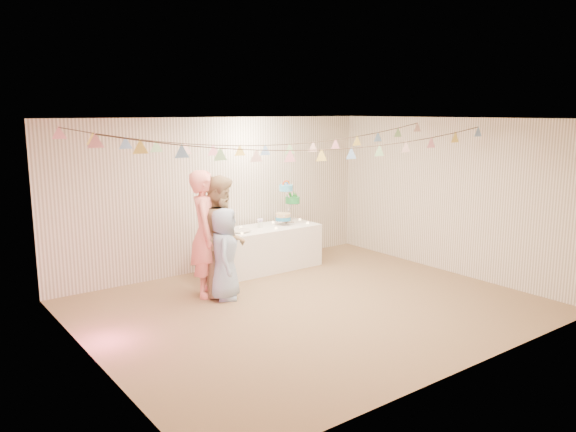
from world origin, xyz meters
TOP-DOWN VIEW (x-y plane):
  - floor at (0.00, 0.00)m, footprint 6.00×6.00m
  - ceiling at (0.00, 0.00)m, footprint 6.00×6.00m
  - back_wall at (0.00, 2.50)m, footprint 6.00×6.00m
  - front_wall at (0.00, -2.50)m, footprint 6.00×6.00m
  - left_wall at (-3.00, 0.00)m, footprint 5.00×5.00m
  - right_wall at (3.00, 0.00)m, footprint 5.00×5.00m
  - table at (0.55, 1.97)m, footprint 1.96×0.78m
  - cake_stand at (1.10, 2.02)m, footprint 0.64×0.38m
  - cake_bottom at (0.95, 1.96)m, footprint 0.31×0.31m
  - cake_middle at (1.28, 2.11)m, footprint 0.27×0.27m
  - cake_top_tier at (1.04, 1.99)m, footprint 0.25×0.25m
  - platter at (0.05, 1.92)m, footprint 0.34×0.34m
  - posy at (0.51, 2.02)m, footprint 0.14×0.14m
  - person_adult_a at (-0.92, 1.33)m, footprint 0.73×0.81m
  - person_adult_b at (-0.68, 1.26)m, footprint 1.01×1.08m
  - person_child at (-0.79, 1.01)m, footprint 0.71×0.78m
  - bunting_back at (0.00, 1.10)m, footprint 5.60×1.10m
  - bunting_front at (0.00, -0.20)m, footprint 5.60×0.90m
  - tealight_0 at (-0.25, 1.82)m, footprint 0.04×0.04m
  - tealight_1 at (0.20, 2.15)m, footprint 0.04×0.04m
  - tealight_2 at (0.65, 1.75)m, footprint 0.04×0.04m
  - tealight_3 at (0.90, 2.19)m, footprint 0.04×0.04m
  - tealight_4 at (1.37, 1.79)m, footprint 0.04×0.04m
  - tealight_5 at (1.45, 2.12)m, footprint 0.04×0.04m
  - tealight_6 at (-0.04, 1.73)m, footprint 0.04×0.04m

SIDE VIEW (x-z plane):
  - floor at x=0.00m, z-range 0.00..0.00m
  - table at x=0.55m, z-range 0.00..0.73m
  - person_child at x=-0.79m, z-range 0.00..1.34m
  - tealight_0 at x=-0.25m, z-range 0.73..0.76m
  - tealight_1 at x=0.20m, z-range 0.73..0.76m
  - tealight_2 at x=0.65m, z-range 0.73..0.76m
  - tealight_3 at x=0.90m, z-range 0.73..0.76m
  - tealight_4 at x=1.37m, z-range 0.73..0.76m
  - tealight_5 at x=1.45m, z-range 0.73..0.76m
  - tealight_6 at x=-0.04m, z-range 0.73..0.76m
  - platter at x=0.05m, z-range 0.75..0.77m
  - posy at x=0.51m, z-range 0.75..0.91m
  - cake_bottom at x=0.95m, z-range 0.76..0.91m
  - person_adult_b at x=-0.68m, z-range 0.00..1.78m
  - person_adult_a at x=-0.92m, z-range 0.00..1.87m
  - cake_middle at x=1.28m, z-range 1.00..1.22m
  - cake_stand at x=1.10m, z-range 0.75..1.47m
  - back_wall at x=0.00m, z-range 1.30..1.30m
  - front_wall at x=0.00m, z-range 1.30..1.30m
  - left_wall at x=-3.00m, z-range 1.30..1.30m
  - right_wall at x=3.00m, z-range 1.30..1.30m
  - cake_top_tier at x=1.04m, z-range 1.28..1.47m
  - bunting_front at x=0.00m, z-range 2.14..2.50m
  - bunting_back at x=0.00m, z-range 2.15..2.55m
  - ceiling at x=0.00m, z-range 2.60..2.60m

